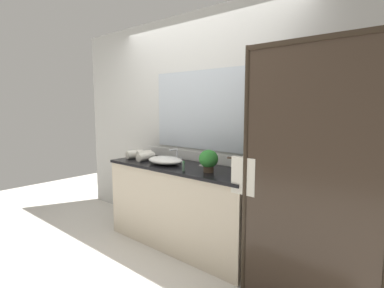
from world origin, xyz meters
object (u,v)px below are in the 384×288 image
Objects in this scene: potted_plant at (209,160)px; soap_dish at (205,165)px; rolled_towel_near_edge at (135,154)px; rolled_towel_far_edge at (146,157)px; sink_basin at (165,160)px; faucet at (176,157)px; amenity_bottle_body_wash at (238,172)px; rolled_towel_middle at (144,155)px; amenity_bottle_lotion at (184,166)px; amenity_bottle_conditioner at (209,164)px.

soap_dish is at bearing 135.66° from potted_plant.
rolled_towel_far_edge is at bearing -2.90° from rolled_towel_near_edge.
rolled_towel_near_edge is at bearing 178.43° from sink_basin.
potted_plant is 0.95m from rolled_towel_far_edge.
faucet is 0.96m from amenity_bottle_body_wash.
rolled_towel_near_edge is (-0.56, -0.16, -0.00)m from faucet.
potted_plant is at bearing -17.07° from faucet.
sink_basin is 4.31× the size of soap_dish.
rolled_towel_middle is at bearing -171.72° from soap_dish.
potted_plant is (0.61, -0.19, 0.07)m from faucet.
soap_dish is at bearing 2.75° from faucet.
amenity_bottle_lotion is 0.55× the size of rolled_towel_middle.
sink_basin is 2.54× the size of faucet.
soap_dish is (-0.21, 0.21, -0.11)m from potted_plant.
soap_dish is 0.55× the size of rolled_towel_middle.
potted_plant is 1.08× the size of rolled_towel_near_edge.
faucet is 0.83× the size of rolled_towel_near_edge.
rolled_towel_middle is (-0.45, 0.07, 0.01)m from sink_basin.
potted_plant reaches higher than rolled_towel_far_edge.
rolled_towel_near_edge reaches higher than sink_basin.
amenity_bottle_conditioner is 1.07m from rolled_towel_near_edge.
amenity_bottle_lotion is 0.42× the size of rolled_towel_far_edge.
amenity_bottle_conditioner is (0.51, -0.04, -0.01)m from faucet.
faucet reaches higher than rolled_towel_middle.
rolled_towel_middle is (0.11, 0.06, -0.00)m from rolled_towel_near_edge.
amenity_bottle_conditioner is at bearing 125.97° from potted_plant.
sink_basin is at bearing -90.00° from faucet.
amenity_bottle_lotion is at bearing -9.06° from rolled_towel_near_edge.
faucet is 0.38m from rolled_towel_far_edge.
faucet reaches higher than soap_dish.
rolled_towel_middle is (-0.85, 0.21, 0.00)m from amenity_bottle_lotion.
amenity_bottle_body_wash reaches higher than rolled_towel_far_edge.
amenity_bottle_lotion is at bearing -38.26° from faucet.
amenity_bottle_lotion is at bearing -149.65° from potted_plant.
amenity_bottle_conditioner is at bearing 14.98° from sink_basin.
faucet is 0.58m from rolled_towel_near_edge.
faucet is (0.00, 0.18, 0.01)m from sink_basin.
rolled_towel_far_edge reaches higher than soap_dish.
amenity_bottle_conditioner and rolled_towel_far_edge have the same top height.
amenity_bottle_body_wash is at bearing -17.51° from amenity_bottle_conditioner.
sink_basin is at bearing -0.69° from rolled_towel_far_edge.
potted_plant is 2.21× the size of amenity_bottle_lotion.
sink_basin is 0.94m from amenity_bottle_body_wash.
sink_basin is 0.62m from potted_plant.
amenity_bottle_lotion is 0.97m from rolled_towel_near_edge.
rolled_towel_near_edge is at bearing -163.72° from faucet.
potted_plant is 2.20× the size of soap_dish.
sink_basin is at bearing 161.04° from amenity_bottle_lotion.
amenity_bottle_body_wash is (0.94, -0.00, 0.01)m from sink_basin.
rolled_towel_near_edge is (-0.96, 0.15, 0.00)m from amenity_bottle_lotion.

